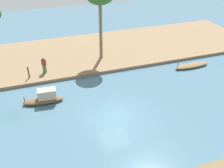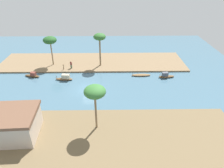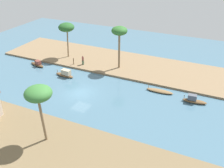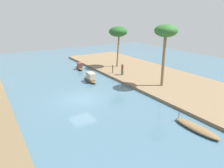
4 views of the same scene
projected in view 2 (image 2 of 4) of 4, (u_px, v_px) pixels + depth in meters
The scene contains 13 objects.
river_water at pixel (88, 89), 37.90m from camera, with size 68.38×68.38×0.00m, color #476B7F.
riverbank_left at pixel (93, 62), 48.49m from camera, with size 43.69×10.94×0.32m, color #846B4C.
riverbank_right at pixel (81, 136), 27.16m from camera, with size 43.69×10.94×0.32m, color brown.
sampan_with_tall_canopy at pixel (65, 78), 40.75m from camera, with size 3.55×1.28×1.29m.
sampan_foreground at pixel (33, 75), 41.98m from camera, with size 3.48×1.66×1.12m.
sampan_upstream_small at pixel (166, 76), 41.72m from camera, with size 3.41×1.21×1.20m.
sampan_near_left_bank at pixel (141, 75), 42.49m from camera, with size 4.08×1.10×0.91m.
person_on_near_bank at pixel (71, 65), 44.74m from camera, with size 0.54×0.54×1.71m.
mooring_post at pixel (63, 67), 44.21m from camera, with size 0.14×0.14×1.23m, color #4C3823.
palm_tree_left_near at pixel (100, 38), 43.25m from camera, with size 2.70×2.70×7.46m.
palm_tree_left_far at pixel (50, 40), 44.09m from camera, with size 2.99×2.99×6.62m.
palm_tree_right_tall at pixel (95, 92), 25.32m from camera, with size 2.84×2.84×6.84m.
riverside_building at pixel (13, 124), 26.26m from camera, with size 6.68×6.03×3.63m.
Camera 2 is at (-3.96, 32.33, 19.93)m, focal length 32.06 mm.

